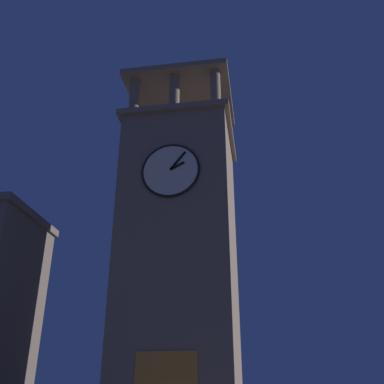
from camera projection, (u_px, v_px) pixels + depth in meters
The scene contains 1 object.
clocktower at pixel (180, 257), 28.57m from camera, with size 7.42×7.75×25.78m.
Camera 1 is at (-4.78, 21.69, 1.48)m, focal length 41.93 mm.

